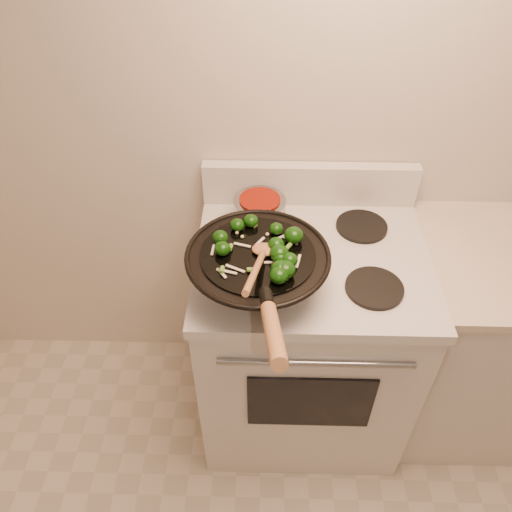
{
  "coord_description": "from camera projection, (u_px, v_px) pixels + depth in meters",
  "views": [
    {
      "loc": [
        -0.38,
        -0.05,
        2.04
      ],
      "look_at": [
        -0.41,
        1.04,
        1.04
      ],
      "focal_mm": 35.0,
      "sensor_mm": 36.0,
      "label": 1
    }
  ],
  "objects": [
    {
      "name": "saucepan",
      "position": [
        259.0,
        212.0,
        1.72
      ],
      "size": [
        0.18,
        0.28,
        0.11
      ],
      "color": "gray",
      "rests_on": "stove"
    },
    {
      "name": "counter_unit",
      "position": [
        501.0,
        340.0,
        1.98
      ],
      "size": [
        0.87,
        0.62,
        0.91
      ],
      "color": "silver",
      "rests_on": "ground"
    },
    {
      "name": "stove",
      "position": [
        304.0,
        339.0,
        1.96
      ],
      "size": [
        0.78,
        0.67,
        1.08
      ],
      "color": "silver",
      "rests_on": "ground"
    },
    {
      "name": "stirfry",
      "position": [
        270.0,
        251.0,
        1.43
      ],
      "size": [
        0.27,
        0.29,
        0.05
      ],
      "color": "#0D3408",
      "rests_on": "wok"
    },
    {
      "name": "wooden_spoon",
      "position": [
        259.0,
        261.0,
        1.36
      ],
      "size": [
        0.09,
        0.33,
        0.14
      ],
      "color": "#9D663D",
      "rests_on": "wok"
    },
    {
      "name": "wok",
      "position": [
        258.0,
        269.0,
        1.48
      ],
      "size": [
        0.43,
        0.71,
        0.29
      ],
      "color": "black",
      "rests_on": "stove"
    }
  ]
}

